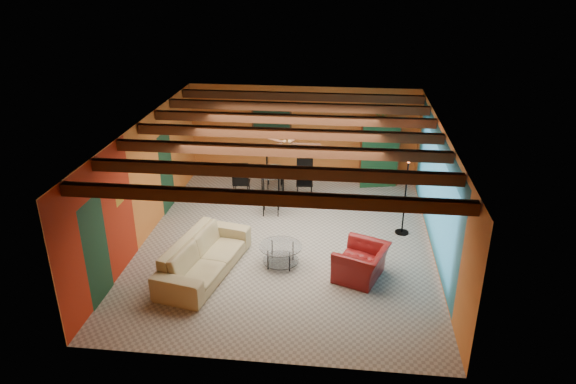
# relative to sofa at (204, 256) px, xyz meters

# --- Properties ---
(room) EXTENTS (6.52, 8.01, 2.71)m
(room) POSITION_rel_sofa_xyz_m (1.53, 1.59, 1.98)
(room) COLOR gray
(room) RESTS_ON ground
(sofa) EXTENTS (1.52, 2.74, 0.76)m
(sofa) POSITION_rel_sofa_xyz_m (0.00, 0.00, 0.00)
(sofa) COLOR tan
(sofa) RESTS_ON ground
(armchair) EXTENTS (1.24, 1.32, 0.69)m
(armchair) POSITION_rel_sofa_xyz_m (3.19, 0.17, -0.03)
(armchair) COLOR maroon
(armchair) RESTS_ON ground
(coffee_table) EXTENTS (0.95, 0.95, 0.46)m
(coffee_table) POSITION_rel_sofa_xyz_m (1.51, 0.47, -0.15)
(coffee_table) COLOR silver
(coffee_table) RESTS_ON ground
(dining_table) EXTENTS (2.33, 2.33, 1.12)m
(dining_table) POSITION_rel_sofa_xyz_m (0.89, 3.74, 0.18)
(dining_table) COLOR silver
(dining_table) RESTS_ON ground
(armoire) EXTENTS (1.09, 0.71, 1.77)m
(armoire) POSITION_rel_sofa_xyz_m (3.73, 5.18, 0.51)
(armoire) COLOR brown
(armoire) RESTS_ON ground
(floor_lamp) EXTENTS (0.48, 0.48, 1.98)m
(floor_lamp) POSITION_rel_sofa_xyz_m (4.18, 2.20, 0.61)
(floor_lamp) COLOR black
(floor_lamp) RESTS_ON ground
(ceiling_fan) EXTENTS (1.50, 1.50, 0.44)m
(ceiling_fan) POSITION_rel_sofa_xyz_m (1.53, 1.48, 1.98)
(ceiling_fan) COLOR #472614
(ceiling_fan) RESTS_ON ceiling
(painting) EXTENTS (1.05, 0.03, 0.65)m
(painting) POSITION_rel_sofa_xyz_m (0.63, 5.44, 1.27)
(painting) COLOR black
(painting) RESTS_ON wall_back
(potted_plant) EXTENTS (0.49, 0.45, 0.47)m
(potted_plant) POSITION_rel_sofa_xyz_m (3.73, 5.18, 1.62)
(potted_plant) COLOR #26661E
(potted_plant) RESTS_ON armoire
(vase) EXTENTS (0.20, 0.20, 0.17)m
(vase) POSITION_rel_sofa_xyz_m (0.89, 3.74, 0.83)
(vase) COLOR orange
(vase) RESTS_ON dining_table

